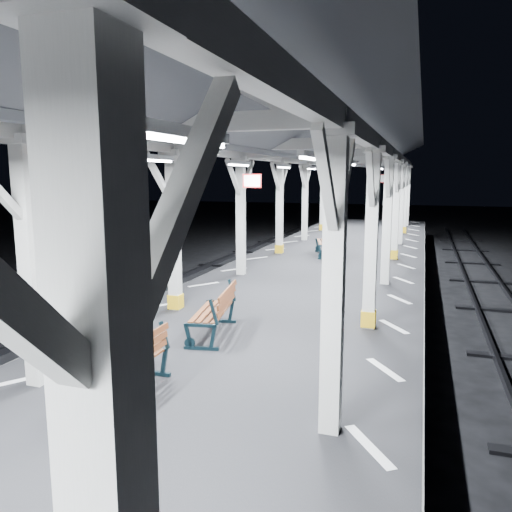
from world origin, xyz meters
The scene contains 8 objects.
ground centered at (0.00, 0.00, 0.00)m, with size 120.00×120.00×0.00m, color black.
platform centered at (0.00, 0.00, 0.50)m, with size 6.00×50.00×1.00m, color black.
hazard_stripes_left centered at (-2.45, 0.00, 1.00)m, with size 1.00×48.00×0.01m, color silver.
hazard_stripes_right centered at (2.45, 0.00, 1.00)m, with size 1.00×48.00×0.01m, color silver.
canopy centered at (0.00, -0.01, 4.56)m, with size 5.40×49.00×4.65m.
bench_near centered at (-0.58, -1.96, 1.43)m, with size 0.59×1.51×0.81m.
bench_mid centered at (-0.49, 0.69, 1.46)m, with size 0.87×1.68×0.87m.
bench_far centered at (-0.24, 10.16, 1.52)m, with size 1.09×1.89×0.97m.
Camera 1 is at (2.86, -7.16, 3.81)m, focal length 35.00 mm.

